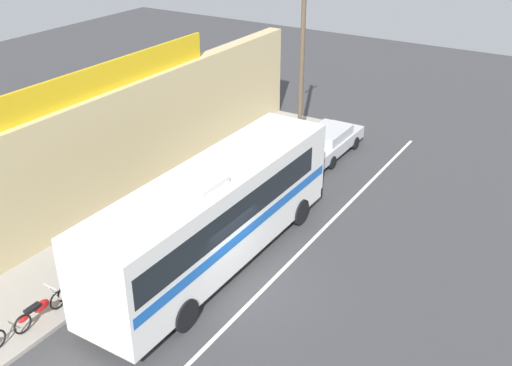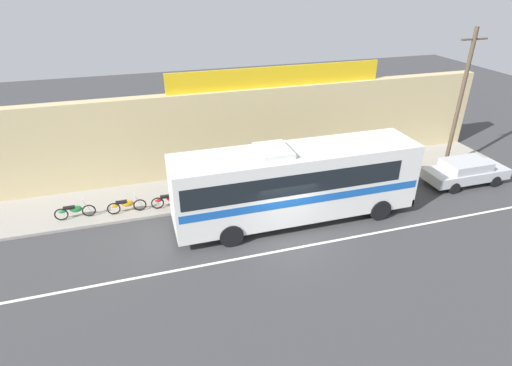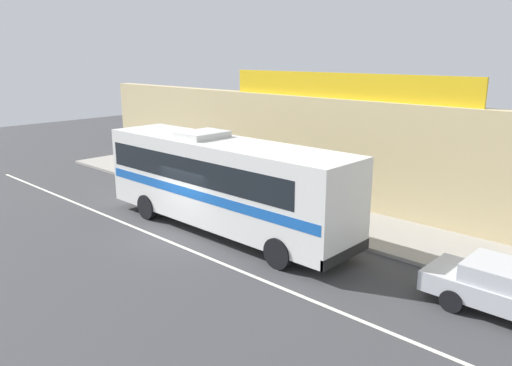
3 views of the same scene
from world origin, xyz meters
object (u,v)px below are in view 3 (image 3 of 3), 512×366
motorcycle_purple (162,174)px  motorcycle_orange (186,180)px  pedestrian_near_shop (278,188)px  intercity_bus (222,179)px  motorcycle_blue (209,186)px  motorcycle_green (139,166)px

motorcycle_purple → motorcycle_orange: bearing=-1.9°
pedestrian_near_shop → intercity_bus: bearing=-89.0°
intercity_bus → motorcycle_blue: bearing=144.7°
intercity_bus → pedestrian_near_shop: bearing=91.0°
motorcycle_green → pedestrian_near_shop: size_ratio=1.16×
motorcycle_orange → pedestrian_near_shop: bearing=8.0°
motorcycle_blue → motorcycle_orange: size_ratio=0.97×
pedestrian_near_shop → motorcycle_blue: bearing=-169.7°
intercity_bus → motorcycle_green: size_ratio=6.15×
intercity_bus → motorcycle_purple: intercity_bus is taller
motorcycle_green → motorcycle_orange: 4.43m
motorcycle_orange → pedestrian_near_shop: (5.38, 0.76, 0.48)m
motorcycle_purple → motorcycle_green: (-2.33, 0.17, 0.00)m
motorcycle_green → motorcycle_purple: bearing=-4.1°
intercity_bus → motorcycle_green: 10.36m
intercity_bus → motorcycle_purple: size_ratio=6.17×
intercity_bus → motorcycle_green: bearing=164.0°
intercity_bus → pedestrian_near_shop: size_ratio=7.15×
motorcycle_green → motorcycle_blue: bearing=-1.5°
intercity_bus → motorcycle_purple: 8.12m
motorcycle_purple → pedestrian_near_shop: bearing=5.3°
motorcycle_blue → pedestrian_near_shop: bearing=10.3°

